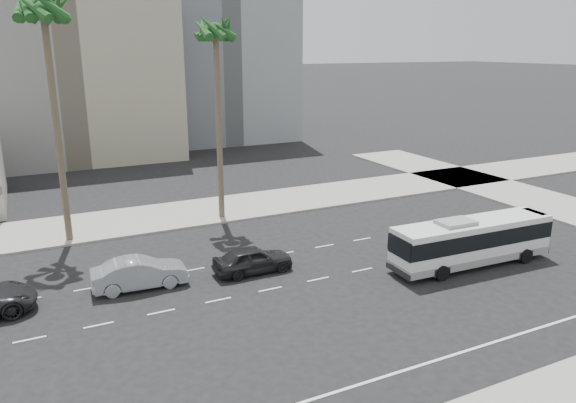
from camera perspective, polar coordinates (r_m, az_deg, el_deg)
ground at (r=32.89m, az=7.76°, el=-7.14°), size 700.00×700.00×0.00m
sidewalk_north at (r=45.74m, az=-3.07°, el=-0.24°), size 120.00×7.00×0.15m
midrise_beige_west at (r=70.22m, az=-22.44°, el=11.67°), size 24.00×18.00×18.00m
midrise_gray_center at (r=80.95m, az=-8.43°, el=15.92°), size 20.00×20.00×26.00m
highrise_far at (r=298.46m, az=-9.75°, el=19.04°), size 22.00×22.00×60.00m
city_bus at (r=34.59m, az=18.69°, el=-3.88°), size 10.58×2.75×3.01m
car_a at (r=32.10m, az=-3.70°, el=-6.07°), size 1.92×4.71×1.60m
car_b at (r=31.14m, az=-15.25°, el=-7.25°), size 2.11×5.24×1.69m
palm_near at (r=40.48m, az=-7.59°, el=16.93°), size 4.45×4.45×15.01m
palm_mid at (r=38.01m, az=-24.22°, el=17.30°), size 5.25×5.25×16.22m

